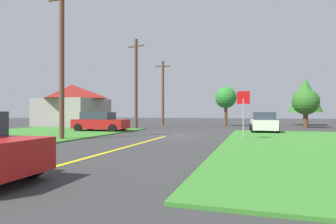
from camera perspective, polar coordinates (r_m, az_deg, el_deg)
name	(u,v)px	position (r m, az deg, el deg)	size (l,w,h in m)	color
ground_plane	(169,135)	(19.38, 0.23, -4.81)	(120.00, 120.00, 0.00)	#353535
grass_verge_left	(6,136)	(21.39, -30.27, -4.25)	(12.00, 20.00, 0.08)	#3B832D
lane_stripe_center	(114,150)	(11.98, -10.93, -7.71)	(0.20, 14.00, 0.01)	yellow
stop_sign	(243,106)	(16.46, 15.15, 1.20)	(0.72, 0.16, 2.81)	#9EA0A8
parked_car_near_building	(100,122)	(23.89, -13.71, -1.98)	(4.54, 2.27, 1.62)	red
car_on_crossroad	(263,122)	(23.43, 18.92, -2.02)	(2.17, 4.00, 1.62)	white
utility_pole_near	(62,61)	(17.53, -20.89, 9.73)	(1.80, 0.28, 8.90)	brown
utility_pole_mid	(136,83)	(27.52, -6.55, 5.94)	(1.78, 0.51, 8.76)	brown
utility_pole_far	(163,92)	(34.33, -1.06, 4.03)	(1.77, 0.60, 7.90)	brown
oak_tree_left	(306,102)	(31.80, 26.30, 1.83)	(2.65, 2.65, 4.01)	brown
pine_tree_center	(305,95)	(38.64, 26.26, 3.16)	(3.95, 3.95, 5.96)	brown
oak_tree_right	(226,98)	(33.47, 11.73, 2.84)	(2.49, 2.49, 4.59)	brown
barn	(72,105)	(34.63, -19.06, 1.30)	(7.72, 6.26, 4.87)	gray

